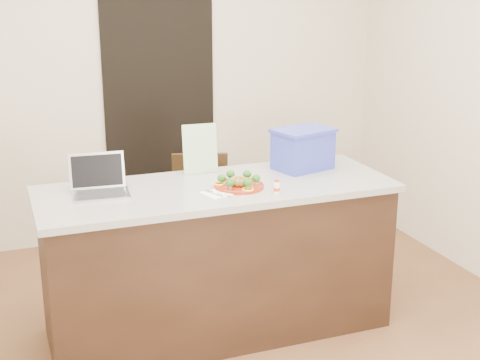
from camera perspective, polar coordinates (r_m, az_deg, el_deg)
name	(u,v)px	position (r m, az deg, el deg)	size (l,w,h in m)	color
ground	(232,348)	(4.02, -0.66, -14.13)	(4.00, 4.00, 0.00)	brown
room_shell	(231,69)	(3.48, -0.75, 9.44)	(4.00, 4.00, 4.00)	white
doorway	(160,116)	(5.48, -6.81, 5.45)	(0.90, 0.02, 2.00)	black
island	(218,259)	(4.02, -1.91, -6.73)	(2.06, 0.76, 0.92)	black
plate	(239,186)	(3.82, -0.10, -0.49)	(0.29, 0.29, 0.02)	maroon
meatballs	(238,181)	(3.81, -0.16, -0.09)	(0.12, 0.12, 0.04)	brown
broccoli	(239,178)	(3.80, -0.10, 0.16)	(0.23, 0.24, 0.04)	#184913
pepper_rings	(239,184)	(3.81, -0.10, -0.35)	(0.26, 0.25, 0.01)	yellow
napkin	(217,193)	(3.71, -1.97, -1.15)	(0.15, 0.15, 0.01)	white
fork	(213,192)	(3.71, -2.30, -1.06)	(0.06, 0.15, 0.00)	#B5B4B8
knife	(223,193)	(3.70, -1.44, -1.08)	(0.08, 0.19, 0.01)	white
yogurt_bottle	(277,188)	(3.71, 3.16, -0.68)	(0.04, 0.04, 0.08)	white
laptop	(99,183)	(3.79, -11.93, -0.25)	(0.32, 0.27, 0.22)	#AFAEB3
leaflet	(200,149)	(4.08, -3.43, 2.67)	(0.21, 0.00, 0.30)	silver
blue_box	(303,149)	(4.19, 5.39, 2.67)	(0.41, 0.34, 0.26)	#2F39AC
chair	(205,209)	(4.73, -3.04, -2.51)	(0.49, 0.50, 0.89)	#382310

